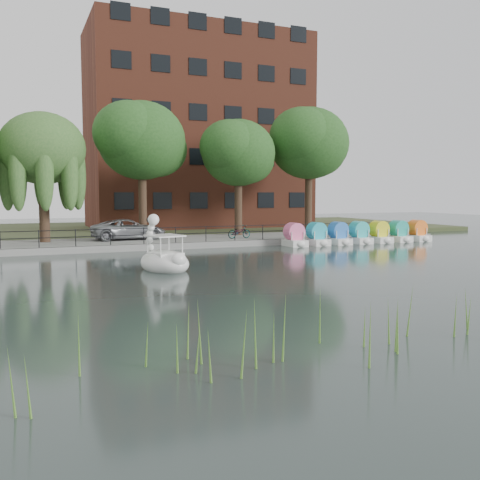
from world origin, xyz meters
TOP-DOWN VIEW (x-y plane):
  - ground_plane at (0.00, 0.00)m, footprint 120.00×120.00m
  - promenade at (0.00, 16.00)m, footprint 40.00×6.00m
  - kerb at (0.00, 13.05)m, footprint 40.00×0.25m
  - land_strip at (0.00, 30.00)m, footprint 60.00×22.00m
  - railing at (0.00, 13.25)m, footprint 32.00×0.05m
  - apartment_building at (7.00, 29.97)m, footprint 20.00×10.07m
  - willow_mid at (-7.50, 17.00)m, footprint 5.32×5.32m
  - broadleaf_center at (-1.00, 18.00)m, footprint 6.00×6.00m
  - broadleaf_right at (6.00, 17.50)m, footprint 5.40×5.40m
  - broadleaf_far at (12.50, 18.50)m, footprint 6.30×6.30m
  - minivan at (-2.26, 16.69)m, footprint 2.89×5.75m
  - bicycle at (4.90, 14.71)m, footprint 0.82×1.78m
  - swan_boat at (-3.01, 4.58)m, footprint 2.56×3.35m
  - pedal_boat_row at (12.84, 12.03)m, footprint 11.35×1.70m

SIDE VIEW (x-z plane):
  - ground_plane at x=0.00m, z-range 0.00..0.00m
  - land_strip at x=0.00m, z-range 0.00..0.36m
  - promenade at x=0.00m, z-range 0.00..0.40m
  - kerb at x=0.00m, z-range 0.00..0.40m
  - swan_boat at x=-3.01m, z-range -0.71..1.81m
  - pedal_boat_row at x=12.84m, z-range -0.09..1.31m
  - bicycle at x=4.90m, z-range 0.40..1.40m
  - railing at x=0.00m, z-range 0.65..1.65m
  - minivan at x=-2.26m, z-range 0.40..1.96m
  - willow_mid at x=-7.50m, z-range 2.17..10.32m
  - broadleaf_right at x=6.00m, z-range 2.22..10.55m
  - broadleaf_center at x=-1.00m, z-range 2.44..11.69m
  - broadleaf_far at x=12.50m, z-range 2.54..12.25m
  - apartment_building at x=7.00m, z-range 0.36..18.36m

